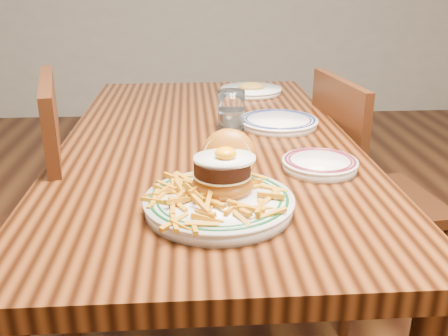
{
  "coord_description": "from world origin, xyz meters",
  "views": [
    {
      "loc": [
        -0.05,
        -1.43,
        1.21
      ],
      "look_at": [
        0.01,
        -0.47,
        0.84
      ],
      "focal_mm": 40.0,
      "sensor_mm": 36.0,
      "label": 1
    }
  ],
  "objects": [
    {
      "name": "table",
      "position": [
        0.0,
        0.0,
        0.66
      ],
      "size": [
        0.85,
        1.6,
        0.75
      ],
      "color": "black",
      "rests_on": "floor"
    },
    {
      "name": "far_plate",
      "position": [
        0.2,
        0.57,
        0.76
      ],
      "size": [
        0.25,
        0.25,
        0.04
      ],
      "rotation": [
        0.0,
        0.0,
        -0.32
      ],
      "color": "white",
      "rests_on": "table"
    },
    {
      "name": "rear_plate",
      "position": [
        0.23,
        0.1,
        0.77
      ],
      "size": [
        0.25,
        0.25,
        0.03
      ],
      "rotation": [
        0.0,
        0.0,
        -0.27
      ],
      "color": "white",
      "rests_on": "table"
    },
    {
      "name": "side_plate",
      "position": [
        0.27,
        -0.28,
        0.77
      ],
      "size": [
        0.19,
        0.2,
        0.03
      ],
      "rotation": [
        0.0,
        0.0,
        -0.22
      ],
      "color": "white",
      "rests_on": "table"
    },
    {
      "name": "main_plate",
      "position": [
        0.01,
        -0.48,
        0.79
      ],
      "size": [
        0.31,
        0.33,
        0.15
      ],
      "rotation": [
        0.0,
        0.0,
        -0.25
      ],
      "color": "white",
      "rests_on": "table"
    },
    {
      "name": "chair_left",
      "position": [
        -0.55,
        -0.13,
        0.51
      ],
      "size": [
        0.54,
        0.54,
        0.95
      ],
      "rotation": [
        0.0,
        0.0,
        0.24
      ],
      "color": "#431D0D",
      "rests_on": "floor"
    },
    {
      "name": "water_glass",
      "position": [
        0.07,
        0.07,
        0.81
      ],
      "size": [
        0.08,
        0.08,
        0.13
      ],
      "color": "white",
      "rests_on": "table"
    },
    {
      "name": "chair_right",
      "position": [
        0.56,
        0.18,
        0.47
      ],
      "size": [
        0.46,
        0.46,
        0.89
      ],
      "rotation": [
        0.0,
        0.0,
        3.27
      ],
      "color": "#431D0D",
      "rests_on": "floor"
    }
  ]
}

